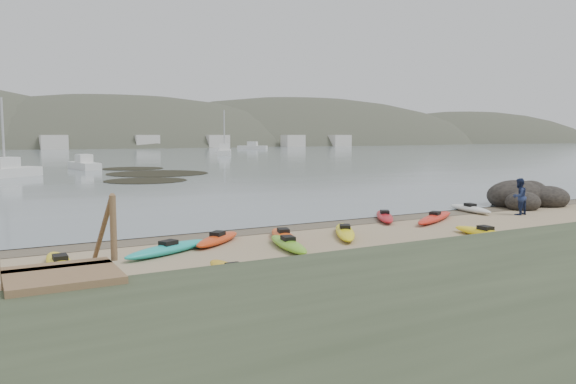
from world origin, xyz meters
TOP-DOWN VIEW (x-y plane):
  - ground at (0.00, 0.00)m, footprint 600.00×600.00m
  - wet_sand at (0.00, -0.30)m, footprint 60.00×60.00m
  - water at (0.00, 300.00)m, footprint 1200.00×1200.00m
  - stairs at (-11.00, -11.62)m, footprint 1.50×2.70m
  - kayaks at (-0.27, -3.46)m, footprint 21.30×10.34m
  - person_east at (11.79, -2.70)m, footprint 0.96×0.78m
  - rock_cluster at (15.41, -0.31)m, footprint 5.26×3.87m
  - kelp_mats at (3.46, 35.88)m, footprint 12.28×25.40m
  - moored_boats at (11.98, 80.73)m, footprint 94.29×90.33m
  - far_hills at (39.38, 193.97)m, footprint 550.00×135.00m
  - far_town at (6.00, 145.00)m, footprint 199.00×5.00m

SIDE VIEW (x-z plane):
  - far_hills at x=39.38m, z-range -55.93..24.07m
  - ground at x=0.00m, z-range 0.00..0.00m
  - wet_sand at x=0.00m, z-range 0.00..0.00m
  - water at x=0.00m, z-range 0.01..0.01m
  - kelp_mats at x=3.46m, z-range 0.01..0.05m
  - kayaks at x=-0.27m, z-range 0.00..0.34m
  - rock_cluster at x=15.41m, z-range -0.65..1.12m
  - moored_boats at x=11.98m, z-range -0.04..1.17m
  - person_east at x=11.79m, z-range 0.00..1.85m
  - stairs at x=-11.00m, z-range 0.00..2.10m
  - far_town at x=6.00m, z-range 0.00..4.00m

